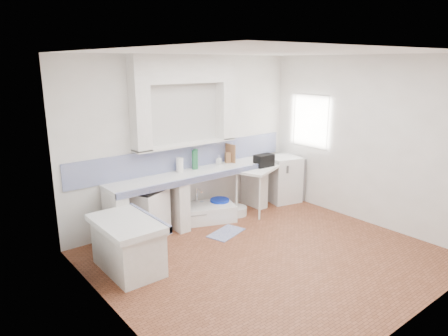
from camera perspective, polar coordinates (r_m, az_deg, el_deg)
floor at (r=5.96m, az=6.18°, el=-12.23°), size 4.50×4.50×0.00m
ceiling at (r=5.32m, az=7.04°, el=15.80°), size 4.50×4.50×0.00m
wall_back at (r=6.98m, az=-5.16°, el=4.00°), size 4.50×0.00×4.50m
wall_front at (r=4.36m, az=25.60°, el=-3.98°), size 4.50×0.00×4.50m
wall_left at (r=4.23m, az=-15.49°, el=-3.59°), size 0.00×4.50×4.50m
wall_right at (r=7.21m, az=19.30°, el=3.58°), size 0.00×4.50×4.50m
alcove_mass at (r=6.71m, az=-5.51°, el=13.66°), size 1.90×0.25×0.45m
window_frame at (r=8.01m, az=12.82°, el=6.52°), size 0.35×0.86×1.06m
lace_valance at (r=7.85m, az=12.31°, el=9.18°), size 0.01×0.84×0.24m
counter_slab at (r=6.81m, az=-4.35°, el=-0.92°), size 3.00×0.60×0.08m
counter_lip at (r=6.59m, az=-2.97°, el=-1.44°), size 3.00×0.04×0.10m
counter_pier_left at (r=6.31m, az=-14.87°, el=-6.98°), size 0.20×0.55×0.82m
counter_pier_mid at (r=6.76m, az=-6.73°, el=-5.09°), size 0.20×0.55×0.82m
counter_pier_right at (r=7.78m, az=4.24°, el=-2.38°), size 0.20×0.55×0.82m
peninsula_top at (r=5.46m, az=-13.48°, el=-7.52°), size 0.70×1.10×0.08m
peninsula_base at (r=5.60m, az=-13.26°, el=-10.84°), size 0.60×1.00×0.62m
peninsula_lip at (r=5.60m, az=-10.42°, el=-6.80°), size 0.04×1.10×0.10m
backsplash at (r=7.03m, az=-5.04°, el=1.59°), size 4.27×0.03×0.40m
stove at (r=6.50m, az=-10.75°, el=-6.34°), size 0.70×0.69×0.77m
sink at (r=7.14m, az=-2.84°, el=-6.36°), size 1.18×0.91×0.25m
side_table at (r=7.56m, az=4.85°, el=-2.87°), size 1.13×0.88×0.04m
fridge at (r=8.11m, az=8.20°, el=-1.50°), size 0.70×0.70×0.90m
bucket_red at (r=6.98m, az=-4.77°, el=-6.84°), size 0.33×0.33×0.27m
bucket_orange at (r=7.09m, az=-2.83°, el=-6.54°), size 0.31×0.31×0.25m
bucket_blue at (r=7.30m, az=-0.60°, el=-5.58°), size 0.41×0.41×0.32m
basin_white at (r=7.40m, az=1.70°, el=-6.00°), size 0.48×0.48×0.15m
water_bottle_a at (r=7.19m, az=-4.50°, el=-6.18°), size 0.08×0.08×0.27m
water_bottle_b at (r=7.30m, az=-3.13°, el=-5.76°), size 0.09×0.09×0.28m
black_bag at (r=7.45m, az=5.61°, el=1.04°), size 0.36×0.22×0.22m
green_bottle_a at (r=6.95m, az=-4.22°, el=1.14°), size 0.09×0.09×0.33m
green_bottle_b at (r=6.96m, az=-3.98°, el=1.26°), size 0.08×0.08×0.35m
knife_block at (r=7.40m, az=0.54°, el=1.48°), size 0.11×0.10×0.19m
cutting_board at (r=7.42m, az=0.90°, el=2.08°), size 0.05×0.25×0.34m
paper_towel at (r=6.80m, az=-6.22°, el=0.41°), size 0.12×0.12×0.24m
soap_bottle at (r=7.26m, az=-0.72°, el=1.12°), size 0.10×0.10×0.17m
rug at (r=6.66m, az=0.31°, el=-9.07°), size 0.70×0.52×0.01m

